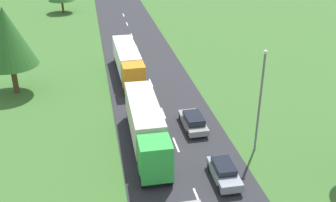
{
  "coord_description": "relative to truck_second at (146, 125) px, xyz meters",
  "views": [
    {
      "loc": [
        -6.59,
        0.08,
        19.12
      ],
      "look_at": [
        0.47,
        35.27,
        1.49
      ],
      "focal_mm": 42.63,
      "sensor_mm": 36.0,
      "label": 1
    }
  ],
  "objects": [
    {
      "name": "car_fourth",
      "position": [
        4.81,
        2.22,
        -1.37
      ],
      "size": [
        1.93,
        4.57,
        1.47
      ],
      "color": "gray",
      "rests_on": "road"
    },
    {
      "name": "road",
      "position": [
        2.59,
        -5.15,
        -2.17
      ],
      "size": [
        10.0,
        140.0,
        0.06
      ],
      "primitive_type": "cube",
      "color": "#2B2B30",
      "rests_on": "ground"
    },
    {
      "name": "car_third",
      "position": [
        5.11,
        -5.98,
        -1.37
      ],
      "size": [
        1.77,
        4.06,
        1.45
      ],
      "color": "#8C939E",
      "rests_on": "road"
    },
    {
      "name": "tree_birch",
      "position": [
        -12.79,
        14.23,
        4.32
      ],
      "size": [
        5.87,
        5.87,
        9.76
      ],
      "color": "#513823",
      "rests_on": "ground"
    },
    {
      "name": "lamppost_second",
      "position": [
        9.18,
        -2.29,
        2.85
      ],
      "size": [
        0.36,
        0.36,
        9.11
      ],
      "color": "slate",
      "rests_on": "ground"
    },
    {
      "name": "truck_third",
      "position": [
        0.2,
        16.32,
        -0.12
      ],
      "size": [
        2.71,
        12.52,
        3.45
      ],
      "color": "orange",
      "rests_on": "road"
    },
    {
      "name": "truck_second",
      "position": [
        0.0,
        0.0,
        0.0
      ],
      "size": [
        2.6,
        12.03,
        3.73
      ],
      "color": "green",
      "rests_on": "road"
    }
  ]
}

